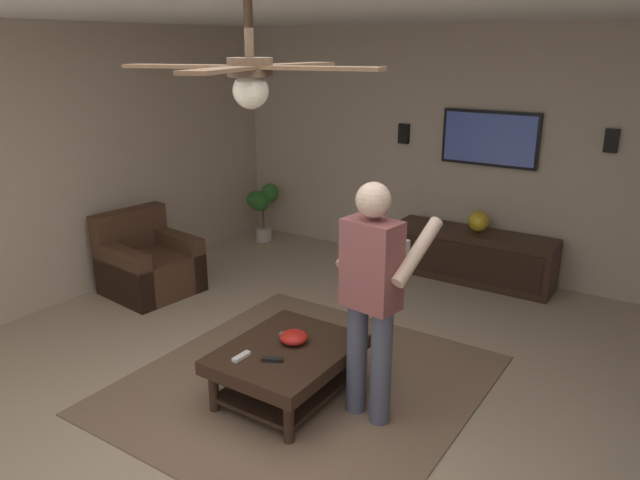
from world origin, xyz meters
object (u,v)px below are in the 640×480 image
object	(u,v)px
person_standing	(372,290)
remote_grey	(289,336)
wall_speaker_right	(404,134)
media_console	(472,256)
coffee_table	(287,361)
potted_plant_short	(262,203)
bowl	(294,337)
armchair	(148,265)
ceiling_fan	(252,74)
vase_round	(479,221)
tv	(490,138)
wall_speaker_left	(611,141)
remote_black	(272,359)
remote_white	(241,356)

from	to	relation	value
person_standing	remote_grey	distance (m)	0.85
wall_speaker_right	media_console	bearing A→B (deg)	-104.43
coffee_table	potted_plant_short	size ratio (longest dim) A/B	1.33
media_console	bowl	world-z (taller)	media_console
armchair	potted_plant_short	xyz separation A→B (m)	(1.96, 0.07, 0.23)
armchair	person_standing	bearing A→B (deg)	-6.19
remote_grey	ceiling_fan	world-z (taller)	ceiling_fan
armchair	coffee_table	bearing A→B (deg)	-12.19
remote_grey	vase_round	xyz separation A→B (m)	(2.82, -0.41, 0.25)
bowl	potted_plant_short	bearing A→B (deg)	42.18
armchair	media_console	size ratio (longest dim) A/B	0.53
bowl	coffee_table	bearing A→B (deg)	179.34
tv	wall_speaker_left	distance (m)	1.15
coffee_table	bowl	size ratio (longest dim) A/B	4.99
armchair	wall_speaker_right	xyz separation A→B (m)	(2.37, -1.67, 1.19)
remote_grey	potted_plant_short	bearing A→B (deg)	-50.30
person_standing	potted_plant_short	distance (m)	4.03
media_console	ceiling_fan	size ratio (longest dim) A/B	1.43
ceiling_fan	remote_black	bearing A→B (deg)	34.97
remote_white	ceiling_fan	xyz separation A→B (m)	(-0.64, -0.71, 1.90)
remote_grey	wall_speaker_right	distance (m)	3.28
coffee_table	person_standing	bearing A→B (deg)	-77.65
ceiling_fan	wall_speaker_left	bearing A→B (deg)	-12.56
bowl	wall_speaker_right	world-z (taller)	wall_speaker_right
coffee_table	person_standing	size ratio (longest dim) A/B	0.61
remote_black	wall_speaker_right	bearing A→B (deg)	-106.44
remote_white	remote_grey	distance (m)	0.43
remote_black	wall_speaker_right	distance (m)	3.61
armchair	remote_white	distance (m)	2.45
potted_plant_short	bowl	xyz separation A→B (m)	(-2.68, -2.43, -0.06)
remote_black	wall_speaker_right	world-z (taller)	wall_speaker_right
coffee_table	media_console	bearing A→B (deg)	-5.93
wall_speaker_left	coffee_table	bearing A→B (deg)	155.42
remote_white	remote_black	size ratio (longest dim) A/B	1.00
armchair	wall_speaker_right	size ratio (longest dim) A/B	4.08
armchair	wall_speaker_right	bearing A→B (deg)	61.48
person_standing	ceiling_fan	distance (m)	1.74
wall_speaker_left	remote_grey	bearing A→B (deg)	153.31
media_console	remote_black	xyz separation A→B (m)	(-3.13, 0.27, 0.14)
person_standing	ceiling_fan	xyz separation A→B (m)	(-1.06, 0.06, 1.37)
remote_grey	ceiling_fan	size ratio (longest dim) A/B	0.13
remote_black	bowl	bearing A→B (deg)	-112.57
remote_white	wall_speaker_left	world-z (taller)	wall_speaker_left
potted_plant_short	ceiling_fan	size ratio (longest dim) A/B	0.63
coffee_table	person_standing	distance (m)	0.88
tv	remote_grey	bearing A→B (deg)	-7.18
potted_plant_short	wall_speaker_left	size ratio (longest dim) A/B	3.42
armchair	remote_black	distance (m)	2.59
media_console	remote_grey	size ratio (longest dim) A/B	11.33
remote_black	wall_speaker_left	xyz separation A→B (m)	(3.38, -1.42, 1.16)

